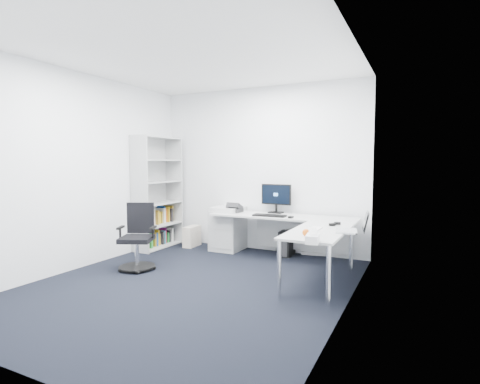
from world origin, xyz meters
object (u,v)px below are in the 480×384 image
at_px(monitor, 276,198).
at_px(laptop, 347,221).
at_px(l_desk, 275,241).
at_px(bookshelf, 157,192).
at_px(task_chair, 137,237).

bearing_deg(monitor, laptop, -40.51).
distance_m(l_desk, monitor, 0.82).
xyz_separation_m(bookshelf, task_chair, (0.61, -1.22, -0.50)).
xyz_separation_m(bookshelf, monitor, (1.97, 0.51, -0.06)).
distance_m(monitor, laptop, 1.77).
bearing_deg(l_desk, task_chair, -143.31).
distance_m(task_chair, laptop, 2.77).
distance_m(bookshelf, task_chair, 1.45).
height_order(bookshelf, monitor, bookshelf).
distance_m(bookshelf, monitor, 2.04).
height_order(task_chair, laptop, same).
bearing_deg(bookshelf, laptop, -11.33).
distance_m(l_desk, bookshelf, 2.26).
xyz_separation_m(bookshelf, laptop, (3.30, -0.66, -0.18)).
relative_size(monitor, laptop, 1.41).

